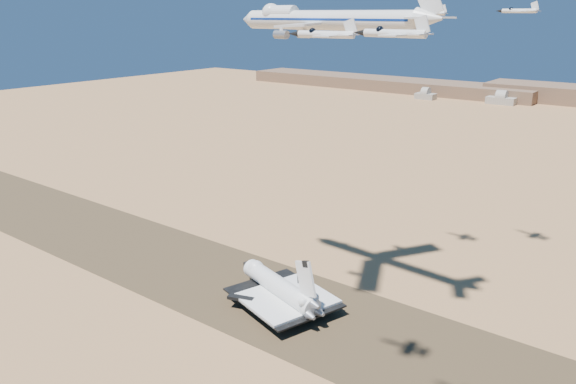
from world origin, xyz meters
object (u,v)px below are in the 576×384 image
Objects in this scene: crew_c at (282,320)px; chase_jet_c at (428,13)px; shuttle at (279,288)px; crew_b at (275,319)px; chase_jet_b at (393,33)px; crew_a at (279,317)px; chase_jet_d at (518,11)px; carrier_747 at (321,20)px; chase_jet_a at (324,34)px.

chase_jet_c reaches higher than crew_c.
shuttle is at bearing -107.62° from chase_jet_c.
chase_jet_b is (54.38, -35.73, 89.58)m from crew_b.
shuttle is 3.07× the size of chase_jet_c.
crew_c is at bearing -106.19° from crew_a.
chase_jet_d is (38.56, 87.48, 93.43)m from crew_b.
chase_jet_b is at bearing -142.87° from crew_b.
chase_jet_c is (15.85, 42.05, 1.92)m from carrier_747.
shuttle is at bearing -103.11° from carrier_747.
chase_jet_d is at bearing -43.35° from crew_b.
chase_jet_d is at bearing 102.02° from chase_jet_b.
chase_jet_a is at bearing 157.16° from chase_jet_b.
crew_b is 0.12× the size of chase_jet_a.
chase_jet_b reaches higher than shuttle.
chase_jet_d is (39.79, 62.56, 2.77)m from carrier_747.
chase_jet_a is 1.08× the size of chase_jet_b.
chase_jet_c reaches higher than crew_b.
chase_jet_c is (-39.76, 102.69, 2.99)m from chase_jet_b.
crew_b is (5.89, -9.66, -4.89)m from shuttle.
chase_jet_b reaches higher than crew_c.
chase_jet_d reaches higher than crew_c.
crew_c is 109.86m from chase_jet_b.
crew_c is (2.23, 0.66, -0.01)m from crew_b.
crew_c is 0.12× the size of chase_jet_b.
carrier_747 is at bearing -108.59° from chase_jet_c.
crew_a is 0.12× the size of chase_jet_a.
chase_jet_a is at bearing -114.09° from crew_a.
chase_jet_a is 23.52m from chase_jet_b.
crew_a is 0.13× the size of chase_jet_c.
crew_b is at bearing -83.30° from carrier_747.
crew_c is at bearing -99.63° from chase_jet_d.
carrier_747 is 44.98m from chase_jet_c.
shuttle is 2.84× the size of chase_jet_a.
chase_jet_a reaches higher than crew_c.
chase_jet_c is 0.93× the size of chase_jet_d.
crew_a is 1.02× the size of crew_b.
shuttle is 125.98m from chase_jet_d.
chase_jet_a is (31.31, -25.52, 88.68)m from crew_c.
chase_jet_c is at bearing 73.22° from carrier_747.
crew_c is 0.12× the size of chase_jet_c.
crew_a is 1.89m from crew_c.
chase_jet_b is at bearing -110.06° from crew_a.
chase_jet_b is (52.15, -36.39, 89.59)m from crew_c.
chase_jet_d reaches higher than chase_jet_b.
crew_a is (1.84, -23.28, -90.64)m from carrier_747.
chase_jet_b is at bearing -66.76° from chase_jet_c.
crew_c is 97.45m from chase_jet_a.
shuttle is 24.29× the size of crew_b.
crew_c is (8.12, -9.00, -4.90)m from shuttle.
crew_c is 132.62m from chase_jet_d.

